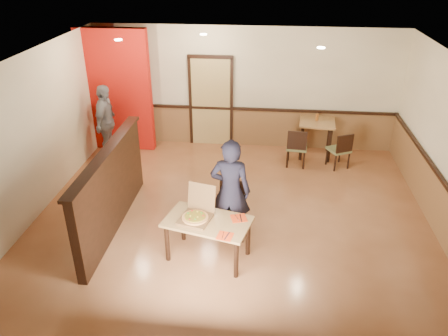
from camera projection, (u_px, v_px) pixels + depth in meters
The scene contains 25 objects.
floor at pixel (231, 226), 7.61m from camera, with size 7.00×7.00×0.00m, color #B87447.
ceiling at pixel (233, 66), 6.32m from camera, with size 7.00×7.00×0.00m, color black.
wall_back at pixel (245, 88), 10.05m from camera, with size 7.00×7.00×0.00m, color #FCEFC5.
wall_left at pixel (24, 144), 7.29m from camera, with size 7.00×7.00×0.00m, color #FCEFC5.
wainscot_back at pixel (244, 127), 10.47m from camera, with size 7.00×0.04×0.90m, color brown.
chair_rail_back at pixel (245, 109), 10.23m from camera, with size 7.00×0.06×0.06m, color black.
wainscot_right at pixel (444, 216), 7.08m from camera, with size 0.04×7.00×0.90m, color brown.
back_door at pixel (211, 102), 10.25m from camera, with size 0.90×0.06×2.10m, color tan.
booth_partition at pixel (111, 189), 7.28m from camera, with size 0.20×3.10×1.44m.
red_accent_panel at pixel (116, 91), 9.88m from camera, with size 1.60×0.20×2.78m, color red.
spot_a at pixel (118, 40), 8.13m from camera, with size 0.14×0.14×0.02m, color #FFE3B2.
spot_b at pixel (203, 34), 8.61m from camera, with size 0.14×0.14×0.02m, color #FFE3B2.
spot_c at pixel (321, 48), 7.52m from camera, with size 0.14×0.14×0.02m, color #FFE3B2.
main_table at pixel (208, 226), 6.60m from camera, with size 1.41×1.02×0.68m.
diner_chair at pixel (232, 207), 7.21m from camera, with size 0.46×0.46×0.92m.
side_chair_left at pixel (297, 146), 9.43m from camera, with size 0.47×0.47×0.87m.
side_chair_right at pixel (340, 149), 9.36m from camera, with size 0.55×0.55×0.82m.
side_table at pixel (317, 129), 9.85m from camera, with size 0.84×0.84×0.83m.
diner at pixel (230, 191), 6.90m from camera, with size 0.65×0.43×1.78m, color black.
passerby at pixel (106, 123), 9.63m from camera, with size 1.00×0.42×1.71m, color gray.
pizza_box at pixel (196, 215), 6.57m from camera, with size 0.56×0.62×0.47m.
pizza at pixel (195, 217), 6.54m from camera, with size 0.40×0.40×0.03m, color #F4A958.
napkin_near at pixel (225, 236), 6.20m from camera, with size 0.25×0.25×0.01m.
napkin_far at pixel (239, 218), 6.60m from camera, with size 0.29×0.29×0.01m.
condiment at pixel (317, 117), 9.78m from camera, with size 0.06×0.06×0.15m, color #9B541C.
Camera 1 is at (0.53, -6.27, 4.40)m, focal length 35.00 mm.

